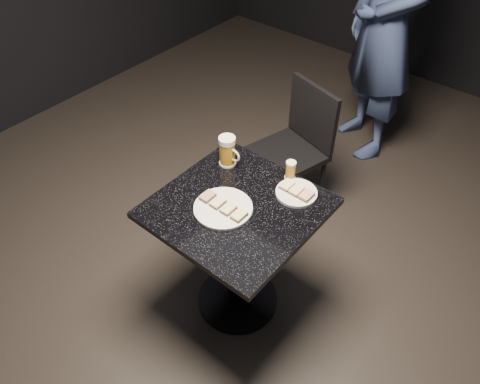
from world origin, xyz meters
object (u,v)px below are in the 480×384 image
object	(u,v)px
beer_mug	(228,151)
beer_tumbler	(290,170)
patron	(387,25)
plate_small	(296,193)
chair	(296,144)
table	(237,241)
plate_large	(223,208)

from	to	relation	value
beer_mug	beer_tumbler	size ratio (longest dim) A/B	1.61
patron	beer_tumbler	xyz separation A→B (m)	(0.26, -1.44, -0.15)
beer_mug	patron	bearing A→B (deg)	88.59
plate_small	chair	world-z (taller)	chair
beer_tumbler	chair	xyz separation A→B (m)	(-0.30, 0.53, -0.30)
beer_tumbler	table	bearing A→B (deg)	-103.59
patron	beer_tumbler	world-z (taller)	patron
chair	table	bearing A→B (deg)	-74.73
plate_large	beer_tumbler	xyz separation A→B (m)	(0.11, 0.36, 0.04)
plate_small	beer_tumbler	world-z (taller)	beer_tumbler
plate_large	patron	world-z (taller)	patron
plate_small	plate_large	bearing A→B (deg)	-123.81
patron	table	world-z (taller)	patron
patron	plate_small	bearing A→B (deg)	-41.93
patron	beer_tumbler	distance (m)	1.47
plate_large	beer_mug	world-z (taller)	beer_mug
plate_small	beer_tumbler	xyz separation A→B (m)	(-0.09, 0.07, 0.04)
table	beer_tumbler	bearing A→B (deg)	76.41
plate_large	beer_tumbler	bearing A→B (deg)	73.57
table	patron	bearing A→B (deg)	96.14
patron	table	distance (m)	1.81
table	beer_mug	distance (m)	0.44
plate_small	beer_mug	distance (m)	0.40
beer_mug	beer_tumbler	world-z (taller)	beer_mug
patron	chair	bearing A→B (deg)	-57.48
table	plate_large	bearing A→B (deg)	-119.93
patron	chair	world-z (taller)	patron
beer_mug	plate_small	bearing A→B (deg)	5.31
plate_small	chair	distance (m)	0.76
beer_tumbler	chair	distance (m)	0.68
plate_small	patron	distance (m)	1.56
beer_mug	beer_tumbler	xyz separation A→B (m)	(0.30, 0.11, -0.03)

